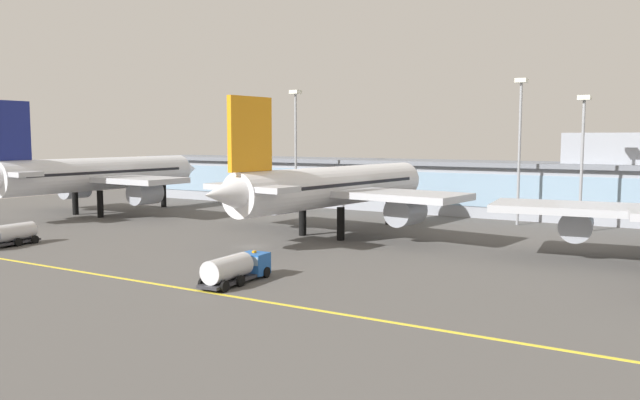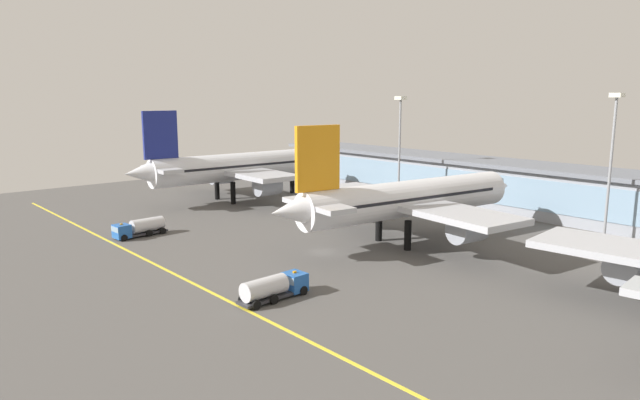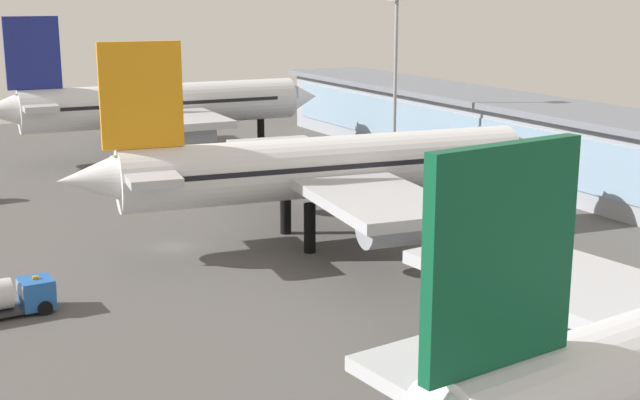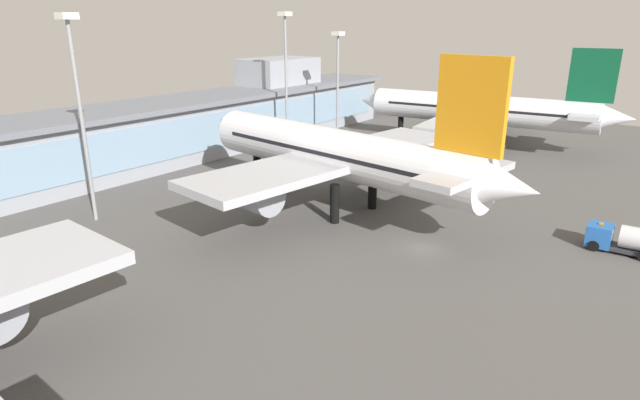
% 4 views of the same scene
% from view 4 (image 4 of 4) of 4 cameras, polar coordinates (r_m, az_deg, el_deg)
% --- Properties ---
extents(ground_plane, '(180.00, 180.00, 0.00)m').
position_cam_4_polar(ground_plane, '(55.83, 10.94, -5.17)').
color(ground_plane, '#514F4C').
extents(terminal_building, '(128.83, 14.00, 15.12)m').
position_cam_4_polar(terminal_building, '(88.80, -18.87, 6.79)').
color(terminal_building, '#9399A3').
rests_on(terminal_building, ground).
extents(airliner_near_right, '(40.79, 49.37, 19.35)m').
position_cam_4_polar(airliner_near_right, '(63.96, 1.83, 4.96)').
color(airliner_near_right, black).
rests_on(airliner_near_right, ground).
extents(airliner_far_right, '(43.45, 49.95, 18.13)m').
position_cam_4_polar(airliner_far_right, '(103.68, 17.02, 9.23)').
color(airliner_far_right, black).
rests_on(airliner_far_right, ground).
extents(baggage_tug_near, '(3.25, 9.14, 2.90)m').
position_cam_4_polar(baggage_tug_near, '(61.56, 30.64, -3.75)').
color(baggage_tug_near, black).
rests_on(baggage_tug_near, ground).
extents(apron_light_mast_west, '(1.80, 1.80, 23.16)m').
position_cam_4_polar(apron_light_mast_west, '(64.69, -24.70, 10.77)').
color(apron_light_mast_west, gray).
rests_on(apron_light_mast_west, ground).
extents(apron_light_mast_centre, '(1.80, 1.80, 20.55)m').
position_cam_4_polar(apron_light_mast_centre, '(99.86, 1.93, 13.80)').
color(apron_light_mast_centre, gray).
rests_on(apron_light_mast_centre, ground).
extents(apron_light_mast_east, '(1.80, 1.80, 23.81)m').
position_cam_4_polar(apron_light_mast_east, '(94.05, -3.71, 14.58)').
color(apron_light_mast_east, gray).
rests_on(apron_light_mast_east, ground).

